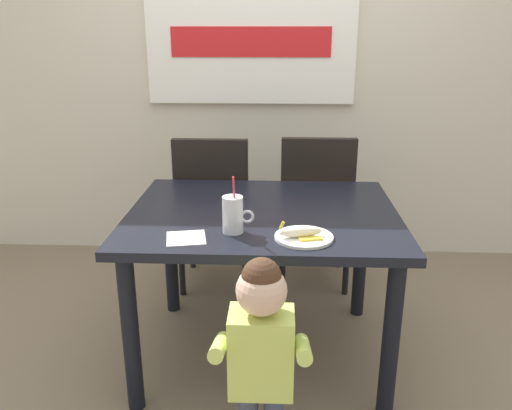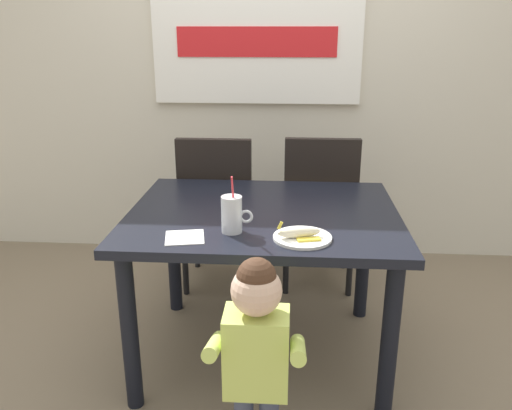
{
  "view_description": "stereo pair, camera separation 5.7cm",
  "coord_description": "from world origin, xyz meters",
  "px_view_note": "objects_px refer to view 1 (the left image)",
  "views": [
    {
      "loc": [
        0.06,
        -2.2,
        1.53
      ],
      "look_at": [
        -0.03,
        -0.1,
        0.81
      ],
      "focal_mm": 36.35,
      "sensor_mm": 36.0,
      "label": 1
    },
    {
      "loc": [
        0.12,
        -2.2,
        1.53
      ],
      "look_at": [
        -0.03,
        -0.1,
        0.81
      ],
      "focal_mm": 36.35,
      "sensor_mm": 36.0,
      "label": 2
    }
  ],
  "objects_px": {
    "dining_table": "(263,233)",
    "dining_chair_right": "(315,203)",
    "dining_chair_left": "(214,205)",
    "peeled_banana": "(301,232)",
    "snack_plate": "(304,237)",
    "paper_napkin": "(186,238)",
    "toddler_standing": "(261,343)",
    "milk_cup": "(233,217)"
  },
  "relations": [
    {
      "from": "dining_table",
      "to": "dining_chair_right",
      "type": "distance_m",
      "value": 0.8
    },
    {
      "from": "dining_table",
      "to": "dining_chair_left",
      "type": "height_order",
      "value": "dining_chair_left"
    },
    {
      "from": "dining_chair_left",
      "to": "peeled_banana",
      "type": "xyz_separation_m",
      "value": [
        0.47,
        -1.02,
        0.24
      ]
    },
    {
      "from": "dining_chair_left",
      "to": "dining_chair_right",
      "type": "distance_m",
      "value": 0.6
    },
    {
      "from": "dining_chair_right",
      "to": "snack_plate",
      "type": "height_order",
      "value": "dining_chair_right"
    },
    {
      "from": "dining_table",
      "to": "dining_chair_left",
      "type": "relative_size",
      "value": 1.26
    },
    {
      "from": "snack_plate",
      "to": "paper_napkin",
      "type": "xyz_separation_m",
      "value": [
        -0.46,
        -0.02,
        -0.0
      ]
    },
    {
      "from": "toddler_standing",
      "to": "milk_cup",
      "type": "bearing_deg",
      "value": 106.38
    },
    {
      "from": "dining_chair_right",
      "to": "snack_plate",
      "type": "xyz_separation_m",
      "value": [
        -0.12,
        -1.06,
        0.22
      ]
    },
    {
      "from": "toddler_standing",
      "to": "dining_table",
      "type": "bearing_deg",
      "value": 91.37
    },
    {
      "from": "dining_chair_right",
      "to": "dining_chair_left",
      "type": "bearing_deg",
      "value": 4.97
    },
    {
      "from": "snack_plate",
      "to": "milk_cup",
      "type": "bearing_deg",
      "value": 168.81
    },
    {
      "from": "snack_plate",
      "to": "paper_napkin",
      "type": "bearing_deg",
      "value": -177.38
    },
    {
      "from": "dining_table",
      "to": "toddler_standing",
      "type": "distance_m",
      "value": 0.71
    },
    {
      "from": "dining_chair_left",
      "to": "peeled_banana",
      "type": "height_order",
      "value": "dining_chair_left"
    },
    {
      "from": "dining_chair_right",
      "to": "paper_napkin",
      "type": "bearing_deg",
      "value": 61.6
    },
    {
      "from": "toddler_standing",
      "to": "paper_napkin",
      "type": "relative_size",
      "value": 5.59
    },
    {
      "from": "milk_cup",
      "to": "paper_napkin",
      "type": "bearing_deg",
      "value": -156.83
    },
    {
      "from": "peeled_banana",
      "to": "paper_napkin",
      "type": "bearing_deg",
      "value": -178.79
    },
    {
      "from": "peeled_banana",
      "to": "dining_chair_left",
      "type": "bearing_deg",
      "value": 114.76
    },
    {
      "from": "dining_table",
      "to": "milk_cup",
      "type": "bearing_deg",
      "value": -112.91
    },
    {
      "from": "snack_plate",
      "to": "peeled_banana",
      "type": "height_order",
      "value": "peeled_banana"
    },
    {
      "from": "dining_table",
      "to": "milk_cup",
      "type": "height_order",
      "value": "milk_cup"
    },
    {
      "from": "toddler_standing",
      "to": "dining_chair_right",
      "type": "bearing_deg",
      "value": 79.17
    },
    {
      "from": "dining_chair_left",
      "to": "milk_cup",
      "type": "height_order",
      "value": "milk_cup"
    },
    {
      "from": "toddler_standing",
      "to": "milk_cup",
      "type": "relative_size",
      "value": 3.41
    },
    {
      "from": "paper_napkin",
      "to": "peeled_banana",
      "type": "bearing_deg",
      "value": 1.21
    },
    {
      "from": "snack_plate",
      "to": "toddler_standing",
      "type": "bearing_deg",
      "value": -111.98
    },
    {
      "from": "paper_napkin",
      "to": "dining_chair_left",
      "type": "bearing_deg",
      "value": 91.06
    },
    {
      "from": "dining_table",
      "to": "paper_napkin",
      "type": "relative_size",
      "value": 8.05
    },
    {
      "from": "dining_chair_left",
      "to": "dining_table",
      "type": "bearing_deg",
      "value": 114.36
    },
    {
      "from": "dining_chair_left",
      "to": "paper_napkin",
      "type": "xyz_separation_m",
      "value": [
        0.02,
        -1.02,
        0.21
      ]
    },
    {
      "from": "peeled_banana",
      "to": "milk_cup",
      "type": "bearing_deg",
      "value": 165.99
    },
    {
      "from": "milk_cup",
      "to": "toddler_standing",
      "type": "bearing_deg",
      "value": -73.62
    },
    {
      "from": "snack_plate",
      "to": "dining_table",
      "type": "bearing_deg",
      "value": 118.05
    },
    {
      "from": "dining_table",
      "to": "paper_napkin",
      "type": "distance_m",
      "value": 0.46
    },
    {
      "from": "dining_chair_left",
      "to": "toddler_standing",
      "type": "distance_m",
      "value": 1.42
    },
    {
      "from": "dining_chair_left",
      "to": "milk_cup",
      "type": "relative_size",
      "value": 3.9
    },
    {
      "from": "dining_table",
      "to": "dining_chair_right",
      "type": "bearing_deg",
      "value": 68.41
    },
    {
      "from": "snack_plate",
      "to": "paper_napkin",
      "type": "height_order",
      "value": "snack_plate"
    },
    {
      "from": "milk_cup",
      "to": "paper_napkin",
      "type": "height_order",
      "value": "milk_cup"
    },
    {
      "from": "dining_table",
      "to": "peeled_banana",
      "type": "xyz_separation_m",
      "value": [
        0.16,
        -0.33,
        0.14
      ]
    }
  ]
}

